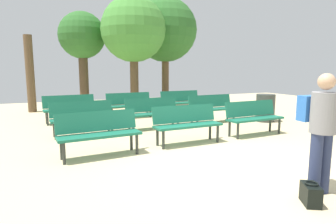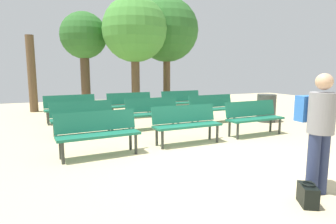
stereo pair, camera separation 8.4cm
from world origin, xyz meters
name	(u,v)px [view 2 (the right image)]	position (x,y,z in m)	size (l,w,h in m)	color
ground_plane	(231,163)	(0.00, 0.00, 0.00)	(24.00, 24.00, 0.00)	#CCB789
bench_r0_c0	(98,131)	(-2.12, 1.45, 0.50)	(1.63, 0.59, 0.87)	#19664C
bench_r0_c1	(186,122)	(-0.10, 1.61, 0.50)	(1.61, 0.52, 0.87)	#19664C
bench_r0_c2	(254,116)	(1.91, 1.69, 0.50)	(1.62, 0.55, 0.87)	#19664C
bench_r1_c0	(83,116)	(-2.17, 3.46, 0.50)	(1.62, 0.56, 0.87)	#19664C
bench_r1_c1	(153,111)	(-0.19, 3.52, 0.50)	(1.62, 0.57, 0.87)	#19664C
bench_r1_c2	(213,107)	(1.89, 3.65, 0.50)	(1.62, 0.56, 0.87)	#19664C
bench_r2_c0	(71,107)	(-2.31, 5.45, 0.50)	(1.63, 0.59, 0.87)	#19664C
bench_r2_c1	(130,103)	(-0.29, 5.56, 0.50)	(1.62, 0.54, 0.87)	#19664C
bench_r2_c2	(182,101)	(1.77, 5.63, 0.50)	(1.62, 0.54, 0.87)	#19664C
tree_0	(135,30)	(0.57, 7.74, 3.32)	(2.73, 2.73, 4.72)	brown
tree_1	(32,74)	(-3.48, 8.47, 1.51)	(0.32, 0.32, 3.02)	brown
tree_2	(167,31)	(2.38, 8.55, 3.49)	(2.96, 2.96, 5.00)	brown
tree_3	(84,37)	(-1.32, 9.23, 3.09)	(2.04, 2.04, 4.20)	#4C3A28
visitor_with_backpack	(318,126)	(0.32, -1.49, 0.94)	(0.37, 0.55, 1.65)	navy
handbag	(308,195)	(-0.07, -1.72, 0.13)	(0.32, 0.37, 0.29)	black
trash_bin	(266,108)	(3.57, 3.06, 0.45)	(0.60, 0.60, 0.89)	#383D38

